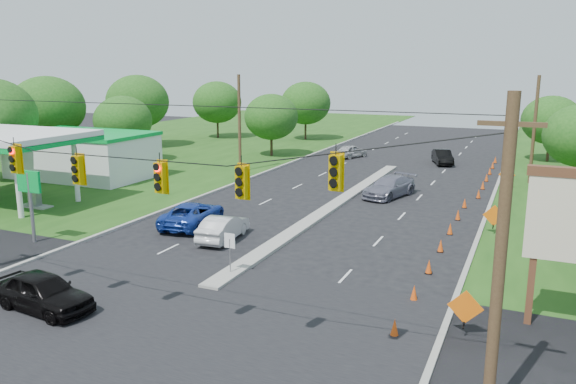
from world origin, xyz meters
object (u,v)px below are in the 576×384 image
at_px(gas_station, 70,152).
at_px(white_sedan, 223,228).
at_px(blue_pickup, 193,214).
at_px(black_sedan, 43,292).

relative_size(gas_station, white_sedan, 4.56).
height_order(gas_station, blue_pickup, gas_station).
xyz_separation_m(white_sedan, blue_pickup, (-3.17, 1.72, 0.04)).
bearing_deg(black_sedan, white_sedan, -2.55).
distance_m(black_sedan, white_sedan, 11.34).
bearing_deg(black_sedan, blue_pickup, 12.61).
bearing_deg(blue_pickup, white_sedan, 143.62).
relative_size(gas_station, black_sedan, 4.30).
bearing_deg(black_sedan, gas_station, 48.63).
height_order(black_sedan, blue_pickup, black_sedan).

